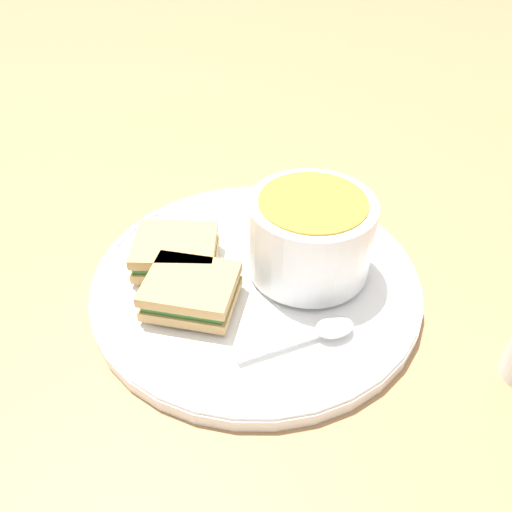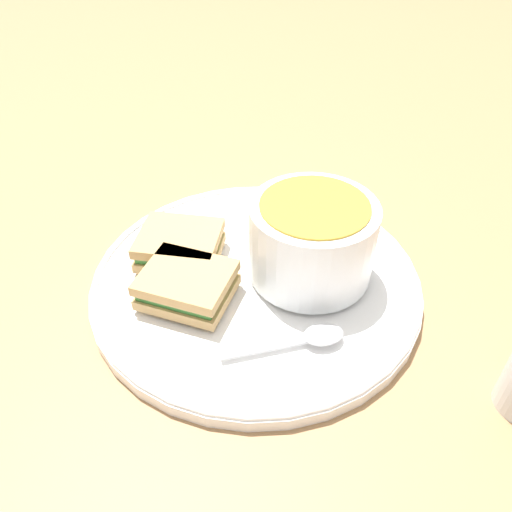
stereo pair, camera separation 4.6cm
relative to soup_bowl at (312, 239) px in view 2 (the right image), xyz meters
name	(u,v)px [view 2 (the right image)]	position (x,y,z in m)	size (l,w,h in m)	color
ground_plane	(256,286)	(0.01, -0.05, -0.06)	(2.40, 2.40, 0.00)	#9E754C
plate	(256,280)	(0.01, -0.05, -0.05)	(0.31, 0.31, 0.02)	white
soup_bowl	(312,239)	(0.00, 0.00, 0.00)	(0.12, 0.12, 0.08)	white
spoon	(315,336)	(0.09, 0.00, -0.03)	(0.04, 0.10, 0.01)	silver
sandwich_half_near	(180,245)	(-0.02, -0.13, -0.02)	(0.07, 0.08, 0.03)	tan
sandwich_half_far	(187,285)	(0.04, -0.11, -0.02)	(0.09, 0.09, 0.03)	tan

